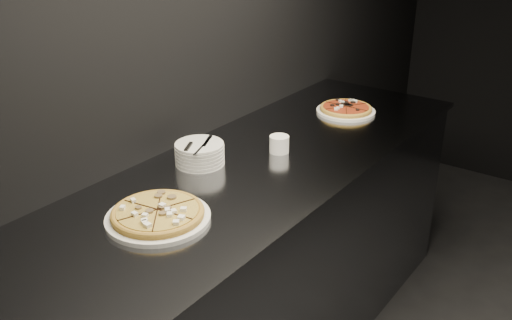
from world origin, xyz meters
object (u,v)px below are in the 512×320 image
Objects in this scene: ramekin at (279,144)px; plate_stack at (200,154)px; pizza_mushroom at (158,214)px; pizza_tomato at (346,109)px; cutlery at (198,144)px; counter at (252,266)px.

plate_stack is at bearing -123.97° from ramekin.
pizza_mushroom is 1.21× the size of pizza_tomato.
cutlery is at bearing 113.77° from pizza_mushroom.
pizza_mushroom is at bearing -92.79° from cutlery.
cutlery is (0.01, -0.01, 0.04)m from plate_stack.
ramekin is at bearing -89.15° from pizza_tomato.
counter is at bearing 6.15° from cutlery.
cutlery is (-0.17, 0.39, 0.07)m from pizza_mushroom.
pizza_mushroom is at bearing -89.94° from counter.
counter is 12.98× the size of plate_stack.
pizza_tomato is (-0.00, 0.76, 0.48)m from counter.
cutlery is (-0.17, -0.11, 0.55)m from counter.
ramekin is at bearing 89.56° from pizza_mushroom.
cutlery reaches higher than pizza_tomato.
plate_stack is at bearing -101.58° from pizza_tomato.
counter is 0.58m from cutlery.
pizza_tomato reaches higher than counter.
ramekin reaches higher than counter.
pizza_mushroom is (0.00, -0.50, 0.48)m from counter.
counter is 0.69m from pizza_mushroom.
cutlery reaches higher than pizza_mushroom.
plate_stack reaches higher than counter.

